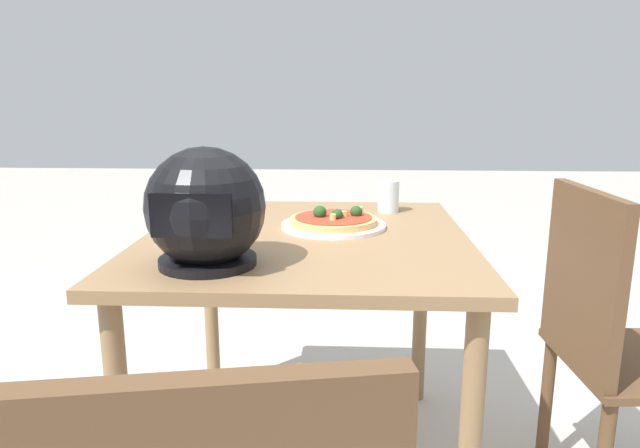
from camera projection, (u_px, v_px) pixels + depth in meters
dining_table at (306, 266)px, 1.62m from camera, size 0.90×0.98×0.74m
pizza_plate at (333, 225)px, 1.68m from camera, size 0.31×0.31×0.01m
pizza at (334, 219)px, 1.67m from camera, size 0.26×0.26×0.05m
motorcycle_helmet at (206, 210)px, 1.28m from camera, size 0.27×0.27×0.27m
drinking_glass at (388, 196)px, 1.89m from camera, size 0.07×0.07×0.10m
chair_side at (612, 339)px, 1.48m from camera, size 0.42×0.42×0.90m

